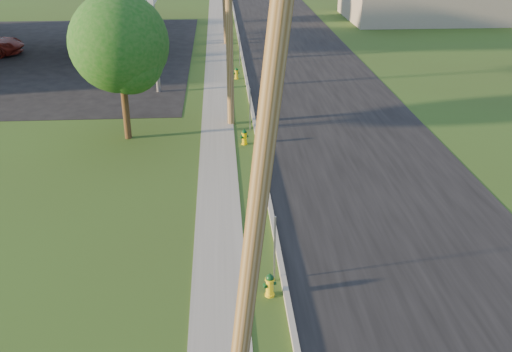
{
  "coord_description": "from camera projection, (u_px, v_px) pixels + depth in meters",
  "views": [
    {
      "loc": [
        -1.09,
        -8.65,
        9.16
      ],
      "look_at": [
        0.0,
        8.0,
        1.4
      ],
      "focal_mm": 40.0,
      "sensor_mm": 36.0,
      "label": 1
    }
  ],
  "objects": [
    {
      "name": "utility_pole_mid",
      "position": [
        229.0,
        17.0,
        25.01
      ],
      "size": [
        1.4,
        0.32,
        9.8
      ],
      "color": "brown",
      "rests_on": "ground"
    },
    {
      "name": "hydrant_mid",
      "position": [
        244.0,
        137.0,
        24.54
      ],
      "size": [
        0.35,
        0.32,
        0.69
      ],
      "color": "#E8C501",
      "rests_on": "ground"
    },
    {
      "name": "fuel_pump_se",
      "position": [
        103.0,
        39.0,
        41.65
      ],
      "size": [
        1.2,
        3.2,
        1.9
      ],
      "color": "gray",
      "rests_on": "ground"
    },
    {
      "name": "forecourt",
      "position": [
        5.0,
        56.0,
        39.76
      ],
      "size": [
        26.0,
        28.0,
        0.02
      ],
      "primitive_type": "cube",
      "color": "black",
      "rests_on": "ground"
    },
    {
      "name": "tree_verge",
      "position": [
        122.0,
        47.0,
        23.62
      ],
      "size": [
        4.15,
        4.15,
        6.28
      ],
      "color": "#382716",
      "rests_on": "ground"
    },
    {
      "name": "car_silver",
      "position": [
        111.0,
        43.0,
        40.4
      ],
      "size": [
        4.38,
        2.25,
        1.42
      ],
      "primitive_type": "imported",
      "rotation": [
        0.0,
        0.0,
        1.71
      ],
      "color": "silver",
      "rests_on": "ground"
    },
    {
      "name": "utility_pole_near",
      "position": [
        255.0,
        222.0,
        8.79
      ],
      "size": [
        1.4,
        0.32,
        9.48
      ],
      "color": "brown",
      "rests_on": "ground"
    },
    {
      "name": "sign_post_far",
      "position": [
        240.0,
        50.0,
        36.86
      ],
      "size": [
        0.05,
        0.04,
        2.0
      ],
      "primitive_type": "cube",
      "color": "gray",
      "rests_on": "ground"
    },
    {
      "name": "curb",
      "position": [
        266.0,
        185.0,
        20.8
      ],
      "size": [
        0.15,
        120.0,
        0.15
      ],
      "primitive_type": "cube",
      "color": "gray",
      "rests_on": "ground"
    },
    {
      "name": "fuel_pump_ne",
      "position": [
        93.0,
        51.0,
        38.03
      ],
      "size": [
        1.2,
        3.2,
        1.9
      ],
      "color": "gray",
      "rests_on": "ground"
    },
    {
      "name": "sign_post_mid",
      "position": [
        250.0,
        110.0,
        25.83
      ],
      "size": [
        0.05,
        0.04,
        2.0
      ],
      "primitive_type": "cube",
      "color": "gray",
      "rests_on": "ground"
    },
    {
      "name": "hydrant_near",
      "position": [
        270.0,
        285.0,
        14.82
      ],
      "size": [
        0.36,
        0.32,
        0.69
      ],
      "color": "yellow",
      "rests_on": "ground"
    },
    {
      "name": "sign_post_near",
      "position": [
        275.0,
        249.0,
        15.15
      ],
      "size": [
        0.05,
        0.04,
        2.0
      ],
      "primitive_type": "cube",
      "color": "gray",
      "rests_on": "ground"
    },
    {
      "name": "sidewalk",
      "position": [
        218.0,
        188.0,
        20.72
      ],
      "size": [
        1.5,
        120.0,
        0.03
      ],
      "primitive_type": "cube",
      "color": "gray",
      "rests_on": "ground"
    },
    {
      "name": "hydrant_far",
      "position": [
        236.0,
        73.0,
        34.19
      ],
      "size": [
        0.36,
        0.32,
        0.68
      ],
      "color": "yellow",
      "rests_on": "ground"
    },
    {
      "name": "road",
      "position": [
        374.0,
        184.0,
        21.06
      ],
      "size": [
        8.0,
        120.0,
        0.02
      ],
      "primitive_type": "cube",
      "color": "black",
      "rests_on": "ground"
    }
  ]
}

